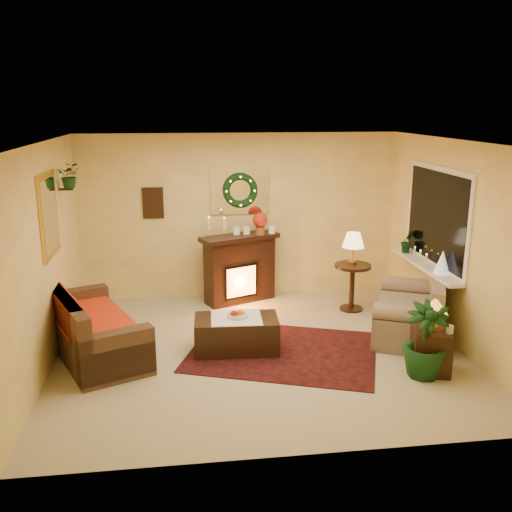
{
  "coord_description": "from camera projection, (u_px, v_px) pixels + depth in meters",
  "views": [
    {
      "loc": [
        -0.93,
        -6.59,
        3.01
      ],
      "look_at": [
        0.0,
        0.35,
        1.15
      ],
      "focal_mm": 40.0,
      "sensor_mm": 36.0,
      "label": 1
    }
  ],
  "objects": [
    {
      "name": "window_sill",
      "position": [
        426.0,
        266.0,
        7.82
      ],
      "size": [
        0.22,
        1.86,
        0.04
      ],
      "primitive_type": "cube",
      "color": "white",
      "rests_on": "wall_right"
    },
    {
      "name": "poinsettia",
      "position": [
        260.0,
        220.0,
        8.75
      ],
      "size": [
        0.23,
        0.23,
        0.23
      ],
      "primitive_type": "sphere",
      "color": "red",
      "rests_on": "fireplace"
    },
    {
      "name": "red_throw",
      "position": [
        89.0,
        316.0,
        7.13
      ],
      "size": [
        0.82,
        1.34,
        0.02
      ],
      "primitive_type": "cube",
      "color": "red",
      "rests_on": "sofa"
    },
    {
      "name": "window_frame",
      "position": [
        437.0,
        217.0,
        7.66
      ],
      "size": [
        0.03,
        1.86,
        1.36
      ],
      "primitive_type": "cube",
      "color": "white",
      "rests_on": "wall_right"
    },
    {
      "name": "wall_right",
      "position": [
        456.0,
        245.0,
        7.2
      ],
      "size": [
        4.5,
        4.5,
        0.0
      ],
      "primitive_type": "plane",
      "color": "#EFD88C",
      "rests_on": "ground"
    },
    {
      "name": "lamp_cream",
      "position": [
        353.0,
        253.0,
        8.44
      ],
      "size": [
        0.32,
        0.32,
        0.5
      ],
      "primitive_type": "cone",
      "color": "#FFDD96",
      "rests_on": "side_table_round"
    },
    {
      "name": "window_glass",
      "position": [
        436.0,
        217.0,
        7.66
      ],
      "size": [
        0.02,
        1.7,
        1.22
      ],
      "primitive_type": "cube",
      "color": "black",
      "rests_on": "wall_right"
    },
    {
      "name": "mantel_candle_b",
      "position": [
        224.0,
        224.0,
        8.65
      ],
      "size": [
        0.06,
        0.06,
        0.18
      ],
      "primitive_type": "cylinder",
      "color": "beige",
      "rests_on": "fireplace"
    },
    {
      "name": "mantel_mirror",
      "position": [
        240.0,
        192.0,
        8.91
      ],
      "size": [
        0.92,
        0.02,
        0.72
      ],
      "primitive_type": "cube",
      "color": "white",
      "rests_on": "wall_back"
    },
    {
      "name": "wall_back",
      "position": [
        240.0,
        216.0,
        9.03
      ],
      "size": [
        5.0,
        5.0,
        0.0
      ],
      "primitive_type": "plane",
      "color": "#EFD88C",
      "rests_on": "ground"
    },
    {
      "name": "lamp_tiffany",
      "position": [
        435.0,
        311.0,
        6.46
      ],
      "size": [
        0.29,
        0.29,
        0.43
      ],
      "primitive_type": "cone",
      "color": "orange",
      "rests_on": "end_table_square"
    },
    {
      "name": "area_rug",
      "position": [
        283.0,
        351.0,
        7.18
      ],
      "size": [
        2.73,
        2.39,
        0.01
      ],
      "primitive_type": "cube",
      "rotation": [
        0.0,
        0.0,
        -0.35
      ],
      "color": "#500709",
      "rests_on": "floor"
    },
    {
      "name": "wall_left",
      "position": [
        45.0,
        259.0,
        6.55
      ],
      "size": [
        4.5,
        4.5,
        0.0
      ],
      "primitive_type": "plane",
      "color": "#EFD88C",
      "rests_on": "ground"
    },
    {
      "name": "floor_palm",
      "position": [
        426.0,
        339.0,
        6.43
      ],
      "size": [
        1.88,
        1.88,
        2.64
      ],
      "primitive_type": "imported",
      "rotation": [
        0.0,
        0.0,
        -0.33
      ],
      "color": "#133812",
      "rests_on": "floor"
    },
    {
      "name": "wreath",
      "position": [
        240.0,
        191.0,
        8.86
      ],
      "size": [
        0.55,
        0.11,
        0.55
      ],
      "primitive_type": "torus",
      "rotation": [
        1.57,
        0.0,
        0.0
      ],
      "color": "#194719",
      "rests_on": "wall_back"
    },
    {
      "name": "gold_mirror",
      "position": [
        49.0,
        215.0,
        6.73
      ],
      "size": [
        0.03,
        0.84,
        1.0
      ],
      "primitive_type": "cube",
      "color": "gold",
      "rests_on": "wall_left"
    },
    {
      "name": "fireplace",
      "position": [
        240.0,
        267.0,
        8.92
      ],
      "size": [
        1.14,
        0.75,
        1.0
      ],
      "primitive_type": "cube",
      "rotation": [
        0.0,
        0.0,
        0.4
      ],
      "color": "black",
      "rests_on": "floor"
    },
    {
      "name": "loveseat",
      "position": [
        410.0,
        305.0,
        7.61
      ],
      "size": [
        1.37,
        1.67,
        0.84
      ],
      "primitive_type": "cube",
      "rotation": [
        0.0,
        0.0,
        -0.43
      ],
      "color": "tan",
      "rests_on": "floor"
    },
    {
      "name": "sofa",
      "position": [
        94.0,
        321.0,
        7.03
      ],
      "size": [
        1.55,
        2.11,
        0.83
      ],
      "primitive_type": "cube",
      "rotation": [
        0.0,
        0.0,
        0.41
      ],
      "color": "brown",
      "rests_on": "floor"
    },
    {
      "name": "fruit_bowl",
      "position": [
        237.0,
        317.0,
        7.11
      ],
      "size": [
        0.26,
        0.26,
        0.06
      ],
      "primitive_type": "cylinder",
      "color": "#BEB898",
      "rests_on": "coffee_table"
    },
    {
      "name": "wall_front",
      "position": [
        298.0,
        318.0,
        4.72
      ],
      "size": [
        5.0,
        5.0,
        0.0
      ],
      "primitive_type": "plane",
      "color": "#EFD88C",
      "rests_on": "ground"
    },
    {
      "name": "mini_tree",
      "position": [
        442.0,
        263.0,
        7.36
      ],
      "size": [
        0.21,
        0.21,
        0.32
      ],
      "primitive_type": "cone",
      "color": "white",
      "rests_on": "window_sill"
    },
    {
      "name": "ceiling",
      "position": [
        260.0,
        142.0,
        6.54
      ],
      "size": [
        5.0,
        5.0,
        0.0
      ],
      "primitive_type": "plane",
      "color": "white",
      "rests_on": "ground"
    },
    {
      "name": "floor",
      "position": [
        260.0,
        351.0,
        7.21
      ],
      "size": [
        5.0,
        5.0,
        0.0
      ],
      "primitive_type": "plane",
      "color": "beige",
      "rests_on": "ground"
    },
    {
      "name": "side_table_round",
      "position": [
        352.0,
        289.0,
        8.58
      ],
      "size": [
        0.63,
        0.63,
        0.71
      ],
      "primitive_type": "cylinder",
      "rotation": [
        0.0,
        0.0,
        0.16
      ],
      "color": "black",
      "rests_on": "floor"
    },
    {
      "name": "end_table_square",
      "position": [
        431.0,
        350.0,
        6.58
      ],
      "size": [
        0.51,
        0.51,
        0.51
      ],
      "primitive_type": "cube",
      "rotation": [
        0.0,
        0.0,
        -0.24
      ],
      "color": "#47271C",
      "rests_on": "floor"
    },
    {
      "name": "hanging_plant",
      "position": [
        71.0,
        188.0,
        7.41
      ],
      "size": [
        0.33,
        0.28,
        0.36
      ],
      "primitive_type": "imported",
      "color": "#194719",
      "rests_on": "wall_left"
    },
    {
      "name": "mantel_candle_a",
      "position": [
        209.0,
        224.0,
        8.68
      ],
      "size": [
        0.06,
        0.06,
        0.19
      ],
      "primitive_type": "cylinder",
      "color": "silver",
      "rests_on": "fireplace"
    },
    {
      "name": "wall_art",
      "position": [
        153.0,
        203.0,
        8.77
      ],
      "size": [
        0.32,
        0.03,
        0.48
      ],
      "primitive_type": "cube",
      "color": "#381E11",
      "rests_on": "wall_back"
    },
    {
      "name": "sill_plant",
      "position": [
        408.0,
        240.0,
        8.4
      ],
      "size": [
        0.25,
        0.2,
        0.46
      ],
      "primitive_type": "imported",
      "color": "#16511C",
      "rests_on": "window_sill"
    },
    {
      "name": "coffee_table",
      "position": [
        236.0,
        335.0,
        7.16
      ],
      "size": [
        1.07,
        0.63,
        0.44
      ],
      "primitive_type": "cube",
      "rotation": [
        0.0,
        0.0,
        -0.05
      ],
      "color": "#47170E",
      "rests_on": "floor"
    }
  ]
}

